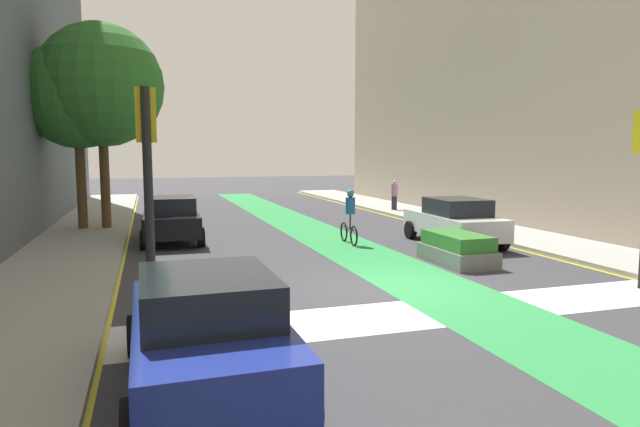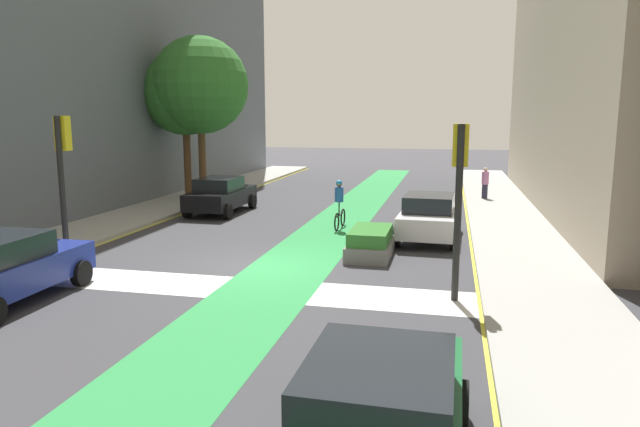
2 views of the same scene
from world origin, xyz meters
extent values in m
plane|color=#38383D|center=(0.00, 0.00, 0.00)|extent=(120.00, 120.00, 0.00)
cube|color=#2D8C47|center=(0.94, 0.00, 0.00)|extent=(2.40, 60.00, 0.01)
cube|color=silver|center=(0.00, -2.00, 0.00)|extent=(12.00, 1.80, 0.01)
cube|color=#9E9E99|center=(-7.50, 0.00, 0.07)|extent=(3.00, 60.00, 0.15)
cube|color=yellow|center=(-6.00, 0.00, 0.01)|extent=(0.16, 60.00, 0.01)
cube|color=yellow|center=(6.00, 0.00, 0.01)|extent=(0.16, 60.00, 0.01)
sphere|color=red|center=(5.41, -1.44, 3.84)|extent=(0.20, 0.20, 0.20)
sphere|color=#4C380C|center=(5.41, -1.44, 3.54)|extent=(0.20, 0.20, 0.20)
sphere|color=#0C3814|center=(5.41, -1.44, 3.24)|extent=(0.20, 0.20, 0.20)
cylinder|color=black|center=(-5.21, -1.13, 2.10)|extent=(0.16, 0.16, 4.20)
cube|color=gold|center=(-5.21, -0.93, 3.72)|extent=(0.35, 0.28, 0.95)
sphere|color=red|center=(-5.21, -0.79, 4.02)|extent=(0.20, 0.20, 0.20)
sphere|color=#4C380C|center=(-5.21, -0.79, 3.72)|extent=(0.20, 0.20, 0.20)
sphere|color=#0C3814|center=(-5.21, -0.79, 3.42)|extent=(0.20, 0.20, 0.20)
cube|color=silver|center=(4.56, 4.84, 0.67)|extent=(1.99, 4.28, 0.70)
cube|color=black|center=(4.55, 4.64, 1.29)|extent=(1.69, 2.07, 0.55)
cylinder|color=black|center=(3.73, 6.35, 0.32)|extent=(0.25, 0.65, 0.64)
cylinder|color=black|center=(5.53, 6.27, 0.32)|extent=(0.25, 0.65, 0.64)
cylinder|color=black|center=(3.60, 3.41, 0.32)|extent=(0.25, 0.65, 0.64)
cylinder|color=black|center=(5.39, 3.33, 0.32)|extent=(0.25, 0.65, 0.64)
cube|color=navy|center=(-4.55, -4.16, 0.67)|extent=(1.85, 4.22, 0.70)
cube|color=black|center=(-4.55, -4.36, 1.29)|extent=(1.62, 2.02, 0.55)
cylinder|color=black|center=(-5.47, -2.70, 0.32)|extent=(0.23, 0.64, 0.64)
cylinder|color=black|center=(-3.67, -2.68, 0.32)|extent=(0.23, 0.64, 0.64)
cylinder|color=black|center=(-3.63, -5.62, 0.32)|extent=(0.23, 0.64, 0.64)
cube|color=black|center=(-4.50, 8.36, 0.67)|extent=(1.84, 4.22, 0.70)
cube|color=black|center=(-4.50, 8.16, 1.29)|extent=(1.62, 2.01, 0.55)
cylinder|color=black|center=(-5.39, 9.84, 0.32)|extent=(0.23, 0.64, 0.64)
cylinder|color=black|center=(-3.59, 9.82, 0.32)|extent=(0.23, 0.64, 0.64)
cylinder|color=black|center=(-5.41, 6.90, 0.32)|extent=(0.23, 0.64, 0.64)
cylinder|color=black|center=(-3.61, 6.88, 0.32)|extent=(0.23, 0.64, 0.64)
torus|color=black|center=(1.25, 6.53, 0.34)|extent=(0.08, 0.68, 0.68)
torus|color=black|center=(1.21, 5.48, 0.34)|extent=(0.08, 0.68, 0.68)
cylinder|color=black|center=(1.23, 6.00, 0.52)|extent=(0.09, 0.95, 0.06)
cylinder|color=black|center=(1.23, 5.85, 0.79)|extent=(0.05, 0.05, 0.50)
cylinder|color=#2659B2|center=(1.23, 5.85, 1.31)|extent=(0.32, 0.32, 0.55)
sphere|color=#8C6647|center=(1.23, 5.85, 1.70)|extent=(0.22, 0.22, 0.22)
sphere|color=#268CCC|center=(1.23, 5.85, 1.74)|extent=(0.23, 0.23, 0.23)
cylinder|color=#262638|center=(6.92, 14.44, 0.50)|extent=(0.28, 0.28, 0.70)
cylinder|color=#BF72A5|center=(6.92, 14.44, 1.17)|extent=(0.34, 0.34, 0.63)
sphere|color=beige|center=(6.92, 14.44, 1.58)|extent=(0.20, 0.20, 0.20)
cylinder|color=brown|center=(-7.69, 11.80, 2.00)|extent=(0.36, 0.36, 3.70)
sphere|color=#2D6B28|center=(-7.69, 11.80, 5.30)|extent=(4.13, 4.13, 4.13)
cylinder|color=brown|center=(-6.82, 11.68, 2.08)|extent=(0.36, 0.36, 3.86)
sphere|color=#2D6B28|center=(-6.82, 11.68, 5.66)|extent=(4.71, 4.71, 4.71)
cube|color=slate|center=(2.94, 1.98, 0.23)|extent=(1.26, 2.37, 0.45)
cube|color=#33722D|center=(2.94, 1.98, 0.65)|extent=(1.14, 2.13, 0.40)
camera|label=1|loc=(-5.20, -11.07, 3.05)|focal=30.46mm
camera|label=2|loc=(5.20, -14.84, 4.19)|focal=32.21mm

